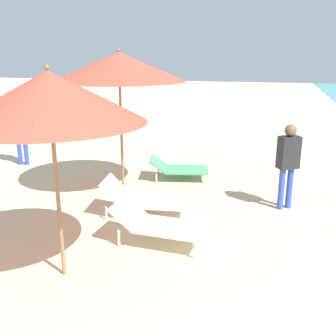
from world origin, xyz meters
The scene contains 7 objects.
umbrella_second centered at (-0.47, 3.54, 2.25)m, with size 2.21×2.21×2.60m.
lounger_second_shoreside centered at (0.46, 4.67, 0.32)m, with size 1.42×0.70×0.59m.
umbrella_farthest centered at (-0.88, 6.62, 2.48)m, with size 2.52×2.52×2.81m.
lounger_farthest_shoreside centered at (-0.01, 7.76, 0.26)m, with size 1.41×0.94×0.49m.
lounger_farthest_inland centered at (-0.10, 5.64, 0.31)m, with size 1.56×0.87×0.64m.
person_walking_near centered at (-4.08, 7.87, 1.09)m, with size 0.39×0.28×1.78m.
person_walking_mid centered at (2.28, 6.60, 0.93)m, with size 0.42×0.38×1.55m.
Camera 1 is at (1.97, -0.33, 2.71)m, focal length 41.46 mm.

